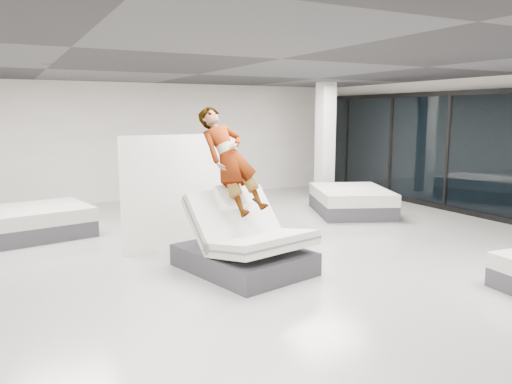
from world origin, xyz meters
The scene contains 8 objects.
room centered at (0.00, 0.00, 1.60)m, with size 14.00×14.04×3.20m.
hero_bed centered at (-0.66, -0.08, 0.38)m, with size 1.85×2.21×1.30m.
person centered at (-0.74, 0.25, 1.30)m, with size 0.67×0.44×1.83m, color slate.
remote centered at (-0.44, -0.04, 1.06)m, with size 0.05×0.14×0.03m, color black.
divider_panel centered at (-1.04, 1.68, 1.01)m, with size 2.22×0.10×2.02m, color white.
flat_bed_right_far centered at (3.56, 2.74, 0.30)m, with size 2.35×2.64×0.60m.
flat_bed_left_far centered at (-3.45, 3.70, 0.29)m, with size 2.37×1.95×0.58m.
column centered at (4.00, 4.50, 1.60)m, with size 0.40×0.40×3.20m, color silver.
Camera 1 is at (-3.88, -6.71, 2.40)m, focal length 35.00 mm.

